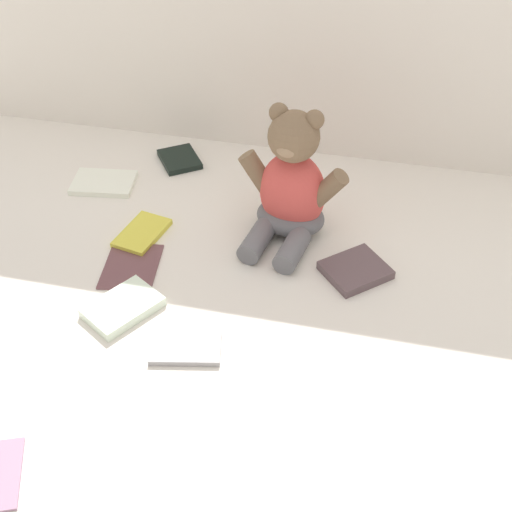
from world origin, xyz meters
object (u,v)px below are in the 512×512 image
book_case_4 (355,270)px  book_case_6 (123,307)px  book_case_5 (186,347)px  book_case_8 (180,159)px  book_case_3 (142,233)px  book_case_0 (104,183)px  book_case_7 (131,266)px  teddy_bear (291,189)px

book_case_4 → book_case_6: size_ratio=0.87×
book_case_5 → book_case_8: 0.57m
book_case_3 → book_case_4: book_case_4 is taller
book_case_0 → book_case_5: size_ratio=1.14×
book_case_7 → book_case_8: bearing=85.6°
book_case_5 → book_case_6: (-0.13, 0.06, 0.00)m
book_case_5 → book_case_8: book_case_8 is taller
book_case_3 → book_case_5: size_ratio=1.01×
book_case_7 → book_case_5: bearing=-54.7°
book_case_3 → book_case_5: bearing=134.5°
book_case_4 → book_case_8: book_case_4 is taller
book_case_6 → book_case_0: bearing=-30.9°
book_case_6 → book_case_7: bearing=-44.3°
teddy_bear → book_case_0: bearing=-179.0°
teddy_bear → book_case_0: size_ratio=2.01×
teddy_bear → book_case_5: size_ratio=2.30×
book_case_4 → teddy_bear: bearing=-167.6°
teddy_bear → book_case_8: (-0.29, 0.19, -0.09)m
book_case_4 → book_case_7: bearing=-121.8°
teddy_bear → book_case_0: 0.44m
book_case_3 → book_case_6: 0.21m
book_case_5 → book_case_0: bearing=-154.6°
book_case_5 → book_case_7: book_case_5 is taller
teddy_bear → book_case_5: (-0.11, -0.35, -0.09)m
teddy_bear → book_case_6: 0.39m
book_case_4 → book_case_8: (-0.43, 0.29, -0.00)m
book_case_4 → book_case_5: size_ratio=0.95×
book_case_4 → book_case_6: 0.43m
book_case_0 → book_case_3: 0.20m
teddy_bear → book_case_3: 0.31m
teddy_bear → book_case_3: bearing=-153.8°
teddy_bear → book_case_4: size_ratio=2.42×
book_case_5 → book_case_6: size_ratio=0.92×
book_case_6 → book_case_8: bearing=-52.3°
book_case_4 → book_case_8: bearing=-166.2°
book_case_4 → book_case_7: book_case_4 is taller
book_case_4 → book_case_7: size_ratio=0.83×
book_case_0 → book_case_5: bearing=29.5°
book_case_5 → book_case_3: bearing=-158.8°
teddy_bear → book_case_8: bearing=156.5°
book_case_5 → book_case_6: book_case_6 is taller
teddy_bear → book_case_5: bearing=-97.3°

